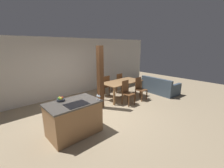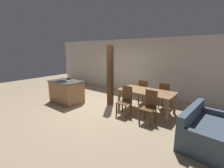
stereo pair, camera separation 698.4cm
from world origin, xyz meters
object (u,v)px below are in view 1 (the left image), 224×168
at_px(dining_chair_near_right, 140,88).
at_px(couch, 160,87).
at_px(dining_chair_near_left, 127,92).
at_px(kitchen_island, 74,118).
at_px(dining_table, 122,83).
at_px(dining_chair_far_right, 118,83).
at_px(wine_glass_middle, 97,95).
at_px(dining_chair_far_left, 105,86).
at_px(fruit_bowl, 61,99).
at_px(timber_post, 100,78).
at_px(wine_glass_near, 99,96).

distance_m(dining_chair_near_right, couch, 1.54).
bearing_deg(dining_chair_near_left, kitchen_island, -170.74).
bearing_deg(dining_table, dining_chair_far_right, 58.37).
relative_size(kitchen_island, dining_chair_far_right, 1.39).
relative_size(wine_glass_middle, dining_chair_far_left, 0.15).
distance_m(kitchen_island, fruit_bowl, 0.62).
xyz_separation_m(dining_chair_far_left, timber_post, (-1.01, -0.93, 0.67)).
relative_size(wine_glass_middle, dining_chair_near_left, 0.15).
distance_m(dining_chair_near_left, dining_chair_near_right, 0.85).
relative_size(wine_glass_middle, dining_chair_far_right, 0.15).
bearing_deg(wine_glass_near, dining_table, 31.06).
bearing_deg(wine_glass_middle, kitchen_island, 155.70).
height_order(wine_glass_middle, couch, wine_glass_middle).
bearing_deg(wine_glass_middle, fruit_bowl, 144.37).
relative_size(dining_table, couch, 1.06).
bearing_deg(dining_chair_near_right, kitchen_island, -172.97).
relative_size(wine_glass_middle, dining_chair_near_right, 0.15).
distance_m(dining_chair_far_right, timber_post, 2.19).
xyz_separation_m(dining_chair_far_right, couch, (1.52, -1.51, -0.23)).
relative_size(fruit_bowl, wine_glass_near, 1.43).
height_order(dining_chair_far_left, dining_chair_far_right, same).
distance_m(dining_chair_near_right, dining_chair_far_right, 1.39).
xyz_separation_m(fruit_bowl, dining_chair_far_right, (3.70, 1.52, -0.46)).
bearing_deg(dining_chair_far_left, dining_table, 121.63).
bearing_deg(wine_glass_middle, dining_chair_far_left, 45.72).
xyz_separation_m(wine_glass_near, dining_chair_far_right, (2.90, 2.18, -0.53)).
relative_size(dining_chair_near_left, dining_chair_far_left, 1.00).
bearing_deg(couch, dining_chair_far_left, 62.31).
bearing_deg(wine_glass_near, timber_post, 50.55).
xyz_separation_m(kitchen_island, wine_glass_middle, (0.61, -0.28, 0.58)).
height_order(dining_table, timber_post, timber_post).
xyz_separation_m(dining_chair_far_left, couch, (2.37, -1.51, -0.23)).
xyz_separation_m(wine_glass_near, dining_chair_near_left, (2.04, 0.79, -0.53)).
height_order(dining_table, dining_chair_near_right, dining_chair_near_right).
xyz_separation_m(wine_glass_near, timber_post, (1.03, 1.25, 0.14)).
relative_size(wine_glass_middle, timber_post, 0.06).
xyz_separation_m(wine_glass_middle, dining_chair_near_right, (2.90, 0.71, -0.53)).
bearing_deg(dining_chair_near_right, fruit_bowl, -177.93).
bearing_deg(timber_post, couch, -9.78).
height_order(fruit_bowl, dining_chair_near_right, fruit_bowl).
height_order(dining_table, couch, couch).
xyz_separation_m(dining_table, dining_chair_far_right, (0.43, 0.69, -0.16)).
relative_size(fruit_bowl, timber_post, 0.09).
height_order(wine_glass_near, timber_post, timber_post).
xyz_separation_m(wine_glass_near, wine_glass_middle, (0.00, 0.09, 0.00)).
bearing_deg(couch, kitchen_island, 98.35).
bearing_deg(wine_glass_middle, dining_table, 29.56).
bearing_deg(dining_chair_far_right, dining_chair_near_right, 90.00).
distance_m(wine_glass_near, wine_glass_middle, 0.09).
relative_size(fruit_bowl, dining_chair_near_right, 0.22).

